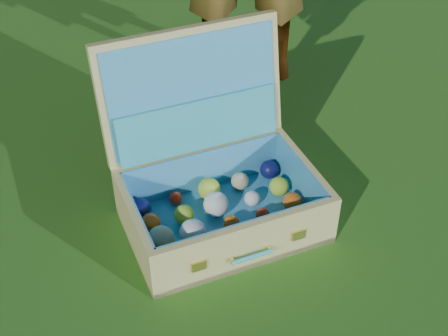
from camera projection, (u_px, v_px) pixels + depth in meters
ground at (169, 209)px, 1.94m from camera, size 60.00×60.00×0.00m
suitcase at (211, 174)px, 1.84m from camera, size 0.71×0.67×0.53m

